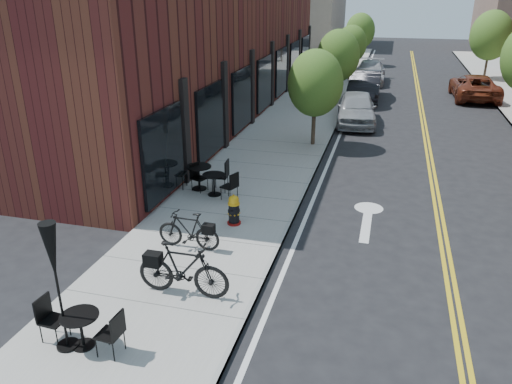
% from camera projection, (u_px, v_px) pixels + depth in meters
% --- Properties ---
extents(ground, '(120.00, 120.00, 0.00)m').
position_uv_depth(ground, '(279.00, 252.00, 12.41)').
color(ground, black).
rests_on(ground, ground).
extents(sidewalk_near, '(4.00, 70.00, 0.12)m').
position_uv_depth(sidewalk_near, '(284.00, 136.00, 21.80)').
color(sidewalk_near, '#9E9B93').
rests_on(sidewalk_near, ground).
extents(building_near, '(5.00, 28.00, 7.00)m').
position_uv_depth(building_near, '(215.00, 43.00, 25.15)').
color(building_near, '#491817').
rests_on(building_near, ground).
extents(tree_near_a, '(2.20, 2.20, 3.81)m').
position_uv_depth(tree_near_a, '(315.00, 83.00, 19.60)').
color(tree_near_a, '#382B1E').
rests_on(tree_near_a, sidewalk_near).
extents(tree_near_b, '(2.30, 2.30, 3.98)m').
position_uv_depth(tree_near_b, '(338.00, 56.00, 26.71)').
color(tree_near_b, '#382B1E').
rests_on(tree_near_b, sidewalk_near).
extents(tree_near_c, '(2.10, 2.10, 3.67)m').
position_uv_depth(tree_near_c, '(351.00, 44.00, 33.92)').
color(tree_near_c, '#382B1E').
rests_on(tree_near_c, sidewalk_near).
extents(tree_near_d, '(2.40, 2.40, 4.11)m').
position_uv_depth(tree_near_d, '(360.00, 31.00, 40.97)').
color(tree_near_d, '#382B1E').
rests_on(tree_near_d, sidewalk_near).
extents(tree_far_c, '(2.80, 2.80, 4.62)m').
position_uv_depth(tree_far_c, '(491.00, 35.00, 34.19)').
color(tree_far_c, '#382B1E').
rests_on(tree_far_c, sidewalk_far).
extents(fire_hydrant, '(0.49, 0.49, 0.85)m').
position_uv_depth(fire_hydrant, '(234.00, 210.00, 13.46)').
color(fire_hydrant, maroon).
rests_on(fire_hydrant, sidewalk_near).
extents(bicycle_left, '(1.62, 0.51, 0.97)m').
position_uv_depth(bicycle_left, '(188.00, 230.00, 12.16)').
color(bicycle_left, black).
rests_on(bicycle_left, sidewalk_near).
extents(bicycle_right, '(2.00, 0.58, 1.20)m').
position_uv_depth(bicycle_right, '(183.00, 269.00, 10.25)').
color(bicycle_right, black).
rests_on(bicycle_right, sidewalk_near).
extents(bistro_set_a, '(1.60, 0.73, 0.86)m').
position_uv_depth(bistro_set_a, '(81.00, 326.00, 8.80)').
color(bistro_set_a, black).
rests_on(bistro_set_a, sidewalk_near).
extents(bistro_set_b, '(1.66, 0.98, 0.88)m').
position_uv_depth(bistro_set_b, '(214.00, 182.00, 15.33)').
color(bistro_set_b, black).
rests_on(bistro_set_b, sidewalk_near).
extents(bistro_set_c, '(1.88, 0.87, 1.00)m').
position_uv_depth(bistro_set_c, '(199.00, 174.00, 15.77)').
color(bistro_set_c, black).
rests_on(bistro_set_c, sidewalk_near).
extents(patio_umbrella, '(0.40, 0.40, 2.46)m').
position_uv_depth(patio_umbrella, '(53.00, 261.00, 8.29)').
color(patio_umbrella, black).
rests_on(patio_umbrella, sidewalk_near).
extents(parked_car_a, '(2.17, 4.59, 1.52)m').
position_uv_depth(parked_car_a, '(356.00, 108.00, 23.76)').
color(parked_car_a, '#929599').
rests_on(parked_car_a, ground).
extents(parked_car_b, '(1.79, 4.98, 1.64)m').
position_uv_depth(parked_car_b, '(365.00, 86.00, 28.93)').
color(parked_car_b, black).
rests_on(parked_car_b, ground).
extents(parked_car_c, '(2.05, 5.01, 1.45)m').
position_uv_depth(parked_car_c, '(370.00, 72.00, 34.16)').
color(parked_car_c, '#A0A0A5').
rests_on(parked_car_c, ground).
extents(parked_car_far, '(2.52, 5.25, 1.44)m').
position_uv_depth(parked_car_far, '(474.00, 87.00, 29.13)').
color(parked_car_far, maroon).
rests_on(parked_car_far, ground).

